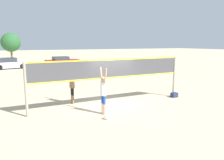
% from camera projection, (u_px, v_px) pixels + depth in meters
% --- Properties ---
extents(ground_plane, '(200.00, 200.00, 0.00)m').
position_uv_depth(ground_plane, '(112.00, 105.00, 11.74)').
color(ground_plane, '#C6B28C').
extents(volleyball_net, '(8.67, 0.12, 2.46)m').
position_uv_depth(volleyball_net, '(112.00, 72.00, 11.45)').
color(volleyball_net, gray).
rests_on(volleyball_net, ground_plane).
extents(player_spiker, '(0.28, 0.71, 2.19)m').
position_uv_depth(player_spiker, '(103.00, 90.00, 10.04)').
color(player_spiker, tan).
rests_on(player_spiker, ground_plane).
extents(player_blocker, '(0.28, 0.71, 2.16)m').
position_uv_depth(player_blocker, '(72.00, 83.00, 11.79)').
color(player_blocker, '#8C664C').
rests_on(player_blocker, ground_plane).
extents(volleyball, '(0.21, 0.21, 0.21)m').
position_uv_depth(volleyball, '(106.00, 117.00, 9.48)').
color(volleyball, white).
rests_on(volleyball, ground_plane).
extents(gear_bag, '(0.38, 0.29, 0.28)m').
position_uv_depth(gear_bag, '(174.00, 95.00, 13.37)').
color(gear_bag, navy).
rests_on(gear_bag, ground_plane).
extents(parked_car_near, '(4.75, 2.22, 1.40)m').
position_uv_depth(parked_car_near, '(62.00, 62.00, 31.25)').
color(parked_car_near, maroon).
rests_on(parked_car_near, ground_plane).
extents(parked_car_mid, '(4.59, 2.45, 1.41)m').
position_uv_depth(parked_car_mid, '(9.00, 64.00, 28.22)').
color(parked_car_mid, '#B7B7BC').
rests_on(parked_car_mid, ground_plane).
extents(tree_left_cluster, '(3.14, 3.14, 4.98)m').
position_uv_depth(tree_left_cluster, '(11.00, 42.00, 36.20)').
color(tree_left_cluster, brown).
rests_on(tree_left_cluster, ground_plane).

